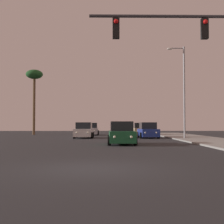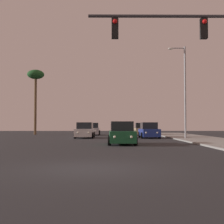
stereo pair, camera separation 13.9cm
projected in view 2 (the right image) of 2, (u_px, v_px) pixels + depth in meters
name	position (u px, v px, depth m)	size (l,w,h in m)	color
ground_plane	(90.00, 169.00, 10.32)	(120.00, 120.00, 0.00)	#28282B
car_white	(85.00, 131.00, 33.66)	(2.04, 4.33, 1.68)	silver
car_tan	(141.00, 130.00, 42.36)	(2.04, 4.32, 1.68)	tan
car_silver	(92.00, 130.00, 42.72)	(2.04, 4.32, 1.68)	#B7B7BC
car_blue	(149.00, 131.00, 33.46)	(2.04, 4.34, 1.68)	navy
car_green	(122.00, 134.00, 22.89)	(2.04, 4.32, 1.68)	#195933
traffic_light_mast	(214.00, 49.00, 13.64)	(7.90, 0.36, 6.50)	#38383D
street_lamp	(184.00, 87.00, 30.49)	(1.74, 0.24, 9.00)	#99999E
palm_tree_far	(36.00, 78.00, 44.55)	(2.40, 2.40, 9.28)	brown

